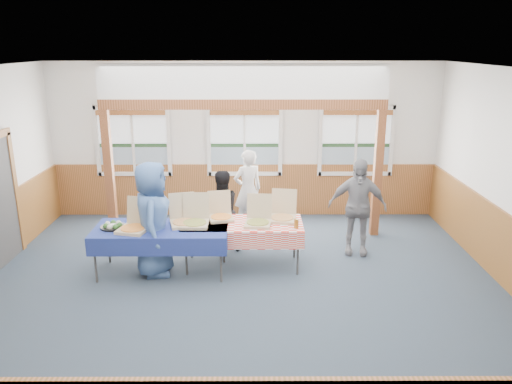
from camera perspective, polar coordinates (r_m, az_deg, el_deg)
floor at (r=7.56m, az=-1.73°, el=-11.23°), size 8.00×8.00×0.00m
ceiling at (r=6.69m, az=-1.98°, el=13.77°), size 8.00×8.00×0.00m
wall_back at (r=10.37m, az=-1.30°, el=5.89°), size 8.00×0.00×8.00m
wall_front at (r=3.73m, az=-3.40°, el=-14.63°), size 8.00×0.00×8.00m
wainscot_back at (r=10.59m, az=-1.27°, el=0.27°), size 7.98×0.05×1.10m
window_left at (r=10.61m, az=-13.90°, el=6.09°), size 1.56×0.10×1.46m
window_mid at (r=10.31m, az=-1.31°, el=6.27°), size 1.56×0.10×1.46m
window_right at (r=10.52m, az=11.39°, el=6.16°), size 1.56×0.10×1.46m
post_left at (r=9.67m, az=-16.42°, el=1.98°), size 0.15×0.15×2.40m
post_right at (r=9.56m, az=13.73°, el=2.03°), size 0.15×0.15×2.40m
cross_beam at (r=9.05m, az=-1.49°, el=10.01°), size 5.15×0.18×0.18m
table_left at (r=8.00m, az=-10.79°, el=-4.37°), size 2.22×1.25×0.76m
table_right at (r=8.08m, az=-1.57°, el=-3.89°), size 1.96×0.90×0.76m
pizza_box_a at (r=7.94m, az=-13.75°, el=-3.80°), size 0.54×0.61×0.47m
pizza_box_b at (r=8.05m, az=-8.26°, el=-3.19°), size 0.53×0.60×0.46m
pizza_box_c at (r=8.00m, az=-6.98°, el=-3.28°), size 0.43×0.52×0.46m
pizza_box_d at (r=8.23m, az=-4.04°, el=-2.63°), size 0.46×0.53×0.42m
pizza_box_e at (r=7.96m, az=0.24°, el=-3.26°), size 0.46×0.54×0.44m
pizza_box_f at (r=8.18m, az=3.06°, el=-2.72°), size 0.49×0.57×0.46m
veggie_tray at (r=8.14m, az=-16.03°, el=-3.74°), size 0.39×0.39×0.09m
drink_glass at (r=7.82m, az=4.63°, el=-3.62°), size 0.07×0.07×0.15m
woman_white at (r=9.68m, az=-0.95°, el=0.23°), size 0.69×0.59×1.60m
woman_black at (r=8.68m, az=-4.03°, el=-2.23°), size 0.88×0.80×1.46m
man_blue at (r=7.92m, az=-11.71°, el=-3.04°), size 0.65×0.94×1.83m
person_grey at (r=8.72m, az=11.48°, el=-1.66°), size 1.04×0.54×1.69m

